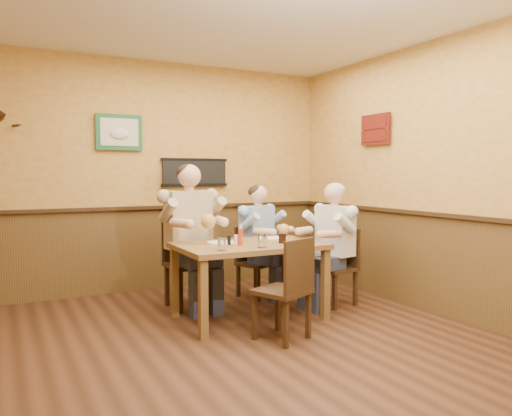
{
  "coord_description": "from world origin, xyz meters",
  "views": [
    {
      "loc": [
        -1.5,
        -3.53,
        1.44
      ],
      "look_at": [
        0.74,
        0.77,
        1.1
      ],
      "focal_mm": 35.0,
      "sensor_mm": 36.0,
      "label": 1
    }
  ],
  "objects_px": {
    "diner_tan_shirt": "(189,243)",
    "chair_back_right": "(257,262)",
    "hot_sauce_bottle": "(240,236)",
    "water_glass_left": "(222,244)",
    "diner_white_elder": "(335,251)",
    "chair_near_side": "(282,288)",
    "pepper_shaker": "(229,240)",
    "salt_shaker": "(236,240)",
    "cola_tumbler": "(282,238)",
    "dining_table": "(249,253)",
    "chair_right_end": "(335,267)",
    "chair_back_left": "(189,262)",
    "diner_blue_polo": "(257,247)",
    "water_glass_mid": "(262,240)"
  },
  "relations": [
    {
      "from": "dining_table",
      "to": "salt_shaker",
      "type": "height_order",
      "value": "salt_shaker"
    },
    {
      "from": "chair_right_end",
      "to": "diner_white_elder",
      "type": "distance_m",
      "value": 0.18
    },
    {
      "from": "chair_near_side",
      "to": "cola_tumbler",
      "type": "relative_size",
      "value": 9.1
    },
    {
      "from": "diner_white_elder",
      "to": "water_glass_left",
      "type": "xyz_separation_m",
      "value": [
        -1.48,
        -0.31,
        0.21
      ]
    },
    {
      "from": "pepper_shaker",
      "to": "chair_back_left",
      "type": "bearing_deg",
      "value": 103.62
    },
    {
      "from": "diner_blue_polo",
      "to": "cola_tumbler",
      "type": "height_order",
      "value": "diner_blue_polo"
    },
    {
      "from": "chair_right_end",
      "to": "hot_sauce_bottle",
      "type": "xyz_separation_m",
      "value": [
        -1.19,
        -0.11,
        0.42
      ]
    },
    {
      "from": "chair_near_side",
      "to": "pepper_shaker",
      "type": "xyz_separation_m",
      "value": [
        -0.19,
        0.68,
        0.35
      ]
    },
    {
      "from": "chair_back_left",
      "to": "pepper_shaker",
      "type": "distance_m",
      "value": 0.77
    },
    {
      "from": "chair_back_right",
      "to": "diner_white_elder",
      "type": "distance_m",
      "value": 0.95
    },
    {
      "from": "diner_tan_shirt",
      "to": "hot_sauce_bottle",
      "type": "distance_m",
      "value": 0.82
    },
    {
      "from": "chair_back_left",
      "to": "pepper_shaker",
      "type": "xyz_separation_m",
      "value": [
        0.16,
        -0.68,
        0.31
      ]
    },
    {
      "from": "hot_sauce_bottle",
      "to": "water_glass_mid",
      "type": "bearing_deg",
      "value": -61.4
    },
    {
      "from": "dining_table",
      "to": "diner_tan_shirt",
      "type": "relative_size",
      "value": 1.02
    },
    {
      "from": "dining_table",
      "to": "diner_blue_polo",
      "type": "relative_size",
      "value": 1.2
    },
    {
      "from": "water_glass_left",
      "to": "hot_sauce_bottle",
      "type": "xyz_separation_m",
      "value": [
        0.28,
        0.21,
        0.04
      ]
    },
    {
      "from": "diner_tan_shirt",
      "to": "diner_blue_polo",
      "type": "relative_size",
      "value": 1.18
    },
    {
      "from": "salt_shaker",
      "to": "cola_tumbler",
      "type": "bearing_deg",
      "value": -10.65
    },
    {
      "from": "hot_sauce_bottle",
      "to": "pepper_shaker",
      "type": "xyz_separation_m",
      "value": [
        -0.08,
        0.08,
        -0.05
      ]
    },
    {
      "from": "chair_back_right",
      "to": "diner_tan_shirt",
      "type": "relative_size",
      "value": 0.59
    },
    {
      "from": "diner_tan_shirt",
      "to": "salt_shaker",
      "type": "distance_m",
      "value": 0.77
    },
    {
      "from": "dining_table",
      "to": "chair_back_right",
      "type": "xyz_separation_m",
      "value": [
        0.48,
        0.75,
        -0.25
      ]
    },
    {
      "from": "chair_back_right",
      "to": "pepper_shaker",
      "type": "distance_m",
      "value": 1.09
    },
    {
      "from": "chair_back_left",
      "to": "diner_blue_polo",
      "type": "bearing_deg",
      "value": -0.15
    },
    {
      "from": "dining_table",
      "to": "pepper_shaker",
      "type": "distance_m",
      "value": 0.26
    },
    {
      "from": "hot_sauce_bottle",
      "to": "water_glass_left",
      "type": "bearing_deg",
      "value": -144.09
    },
    {
      "from": "dining_table",
      "to": "chair_right_end",
      "type": "xyz_separation_m",
      "value": [
        1.05,
        0.02,
        -0.24
      ]
    },
    {
      "from": "water_glass_mid",
      "to": "cola_tumbler",
      "type": "xyz_separation_m",
      "value": [
        0.31,
        0.17,
        -0.02
      ]
    },
    {
      "from": "diner_blue_polo",
      "to": "hot_sauce_bottle",
      "type": "distance_m",
      "value": 1.07
    },
    {
      "from": "chair_back_right",
      "to": "diner_white_elder",
      "type": "height_order",
      "value": "diner_white_elder"
    },
    {
      "from": "diner_white_elder",
      "to": "cola_tumbler",
      "type": "distance_m",
      "value": 0.8
    },
    {
      "from": "cola_tumbler",
      "to": "diner_white_elder",
      "type": "bearing_deg",
      "value": 11.73
    },
    {
      "from": "diner_white_elder",
      "to": "water_glass_left",
      "type": "bearing_deg",
      "value": -87.7
    },
    {
      "from": "water_glass_left",
      "to": "diner_tan_shirt",
      "type": "bearing_deg",
      "value": 87.78
    },
    {
      "from": "dining_table",
      "to": "cola_tumbler",
      "type": "xyz_separation_m",
      "value": [
        0.3,
        -0.14,
        0.14
      ]
    },
    {
      "from": "cola_tumbler",
      "to": "hot_sauce_bottle",
      "type": "xyz_separation_m",
      "value": [
        -0.43,
        0.05,
        0.04
      ]
    },
    {
      "from": "diner_tan_shirt",
      "to": "chair_back_right",
      "type": "bearing_deg",
      "value": -0.15
    },
    {
      "from": "chair_back_right",
      "to": "pepper_shaker",
      "type": "xyz_separation_m",
      "value": [
        -0.7,
        -0.75,
        0.39
      ]
    },
    {
      "from": "salt_shaker",
      "to": "chair_back_right",
      "type": "bearing_deg",
      "value": 51.22
    },
    {
      "from": "salt_shaker",
      "to": "dining_table",
      "type": "bearing_deg",
      "value": 17.26
    },
    {
      "from": "diner_tan_shirt",
      "to": "chair_right_end",
      "type": "bearing_deg",
      "value": -29.48
    },
    {
      "from": "diner_blue_polo",
      "to": "pepper_shaker",
      "type": "bearing_deg",
      "value": -154.07
    },
    {
      "from": "dining_table",
      "to": "chair_right_end",
      "type": "distance_m",
      "value": 1.08
    },
    {
      "from": "cola_tumbler",
      "to": "chair_right_end",
      "type": "bearing_deg",
      "value": 11.73
    },
    {
      "from": "chair_back_left",
      "to": "chair_right_end",
      "type": "bearing_deg",
      "value": -29.48
    },
    {
      "from": "cola_tumbler",
      "to": "hot_sauce_bottle",
      "type": "bearing_deg",
      "value": 173.31
    },
    {
      "from": "diner_blue_polo",
      "to": "chair_back_left",
      "type": "bearing_deg",
      "value": 163.42
    },
    {
      "from": "chair_back_right",
      "to": "hot_sauce_bottle",
      "type": "relative_size",
      "value": 4.44
    },
    {
      "from": "salt_shaker",
      "to": "pepper_shaker",
      "type": "xyz_separation_m",
      "value": [
        -0.05,
        0.05,
        -0.0
      ]
    },
    {
      "from": "chair_back_left",
      "to": "chair_near_side",
      "type": "xyz_separation_m",
      "value": [
        0.35,
        -1.36,
        -0.04
      ]
    }
  ]
}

